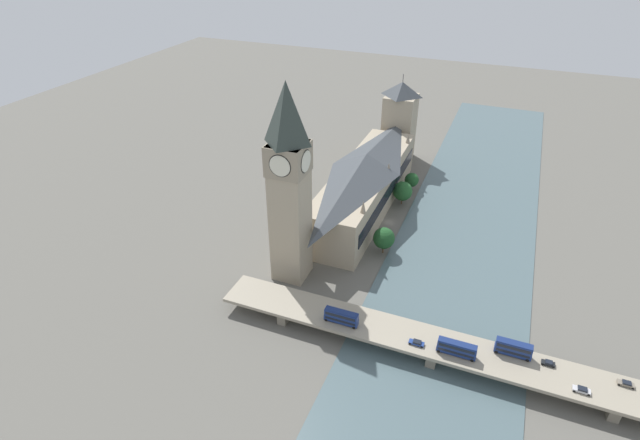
% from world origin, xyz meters
% --- Properties ---
extents(ground_plane, '(600.00, 600.00, 0.00)m').
position_xyz_m(ground_plane, '(0.00, 0.00, 0.00)').
color(ground_plane, '#605E56').
extents(river_water, '(55.87, 360.00, 0.30)m').
position_xyz_m(river_water, '(-33.94, 0.00, 0.15)').
color(river_water, '#4C6066').
rests_on(river_water, ground_plane).
extents(parliament_hall, '(23.24, 96.74, 27.79)m').
position_xyz_m(parliament_hall, '(14.39, -8.00, 13.79)').
color(parliament_hall, tan).
rests_on(parliament_hall, ground_plane).
extents(clock_tower, '(13.25, 13.25, 75.15)m').
position_xyz_m(clock_tower, '(24.69, 50.39, 39.58)').
color(clock_tower, tan).
rests_on(clock_tower, ground_plane).
extents(victoria_tower, '(16.22, 16.22, 47.48)m').
position_xyz_m(victoria_tower, '(14.45, -68.48, 21.74)').
color(victoria_tower, tan).
rests_on(victoria_tower, ground_plane).
extents(road_bridge, '(143.74, 14.31, 5.71)m').
position_xyz_m(road_bridge, '(-33.94, 71.56, 4.63)').
color(road_bridge, gray).
rests_on(road_bridge, ground_plane).
extents(double_decker_bus_lead, '(10.66, 2.65, 4.91)m').
position_xyz_m(double_decker_bus_lead, '(-56.26, 68.07, 8.42)').
color(double_decker_bus_lead, navy).
rests_on(double_decker_bus_lead, road_bridge).
extents(double_decker_bus_mid, '(11.65, 2.56, 4.71)m').
position_xyz_m(double_decker_bus_mid, '(-40.53, 74.30, 8.31)').
color(double_decker_bus_mid, navy).
rests_on(double_decker_bus_mid, road_bridge).
extents(double_decker_bus_rear, '(11.24, 2.53, 4.83)m').
position_xyz_m(double_decker_bus_rear, '(-3.91, 74.43, 8.36)').
color(double_decker_bus_rear, navy).
rests_on(double_decker_bus_rear, road_bridge).
extents(car_northbound_lead, '(3.83, 1.84, 1.30)m').
position_xyz_m(car_northbound_lead, '(-66.38, 68.18, 6.37)').
color(car_northbound_lead, black).
rests_on(car_northbound_lead, road_bridge).
extents(car_northbound_mid, '(4.31, 1.82, 1.34)m').
position_xyz_m(car_northbound_mid, '(-86.74, 68.08, 6.38)').
color(car_northbound_mid, slate).
rests_on(car_northbound_mid, road_bridge).
extents(car_northbound_tail, '(4.70, 1.89, 1.38)m').
position_xyz_m(car_northbound_tail, '(-28.68, 74.68, 6.41)').
color(car_northbound_tail, navy).
rests_on(car_northbound_tail, road_bridge).
extents(car_southbound_lead, '(4.64, 1.93, 1.40)m').
position_xyz_m(car_southbound_lead, '(-75.09, 75.12, 6.42)').
color(car_southbound_lead, silver).
rests_on(car_southbound_lead, road_bridge).
extents(tree_embankment_near, '(9.21, 9.21, 11.53)m').
position_xyz_m(tree_embankment_near, '(-1.09, -18.50, 6.92)').
color(tree_embankment_near, brown).
rests_on(tree_embankment_near, ground_plane).
extents(tree_embankment_mid, '(6.99, 6.99, 9.71)m').
position_xyz_m(tree_embankment_mid, '(-2.18, -32.88, 6.20)').
color(tree_embankment_mid, brown).
rests_on(tree_embankment_mid, ground_plane).
extents(tree_embankment_far, '(8.80, 8.80, 11.58)m').
position_xyz_m(tree_embankment_far, '(-3.88, 23.76, 7.17)').
color(tree_embankment_far, brown).
rests_on(tree_embankment_far, ground_plane).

